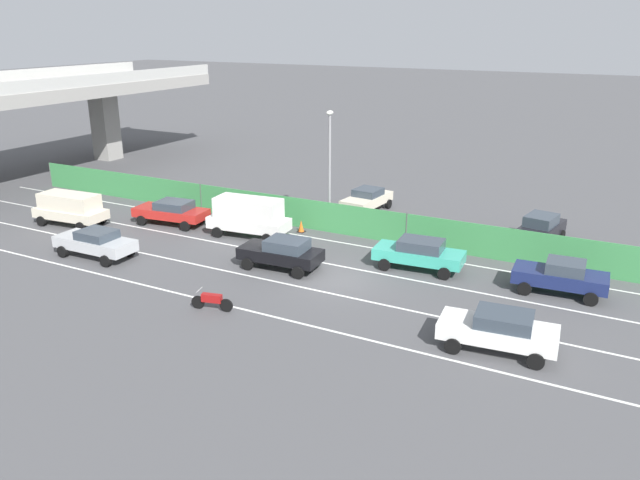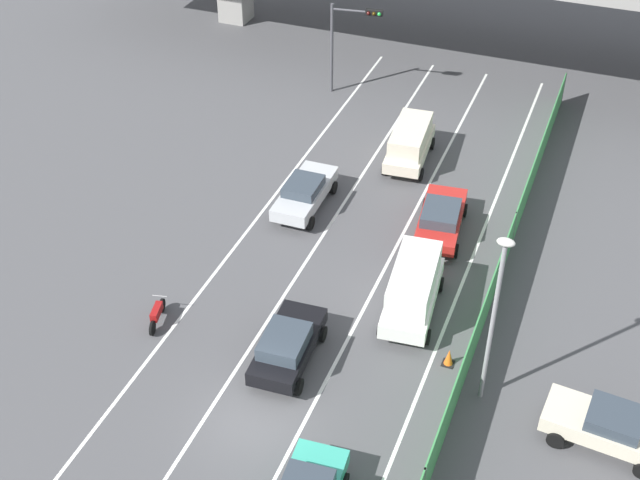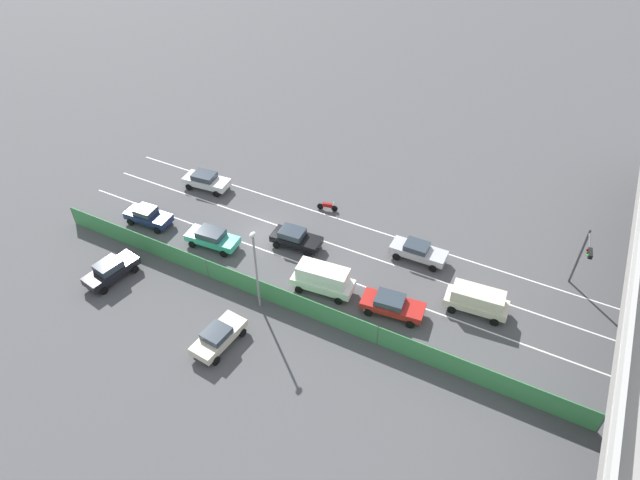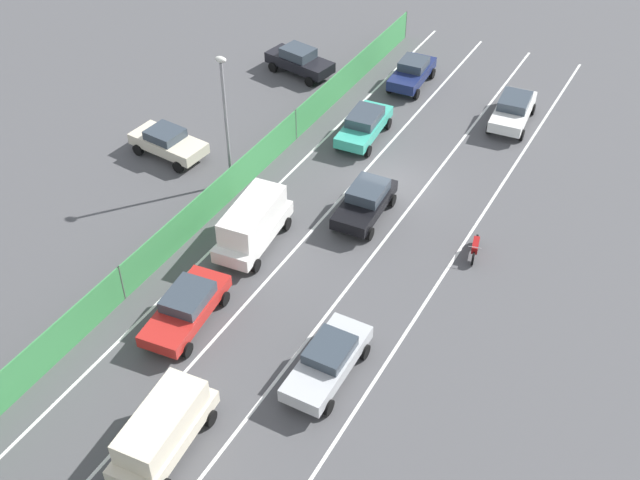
# 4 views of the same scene
# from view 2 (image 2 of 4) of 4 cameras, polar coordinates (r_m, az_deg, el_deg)

# --- Properties ---
(ground_plane) EXTENTS (300.00, 300.00, 0.00)m
(ground_plane) POSITION_cam_2_polar(r_m,az_deg,el_deg) (30.91, -4.39, -11.93)
(ground_plane) COLOR #4C4C4F
(lane_line_left_edge) EXTENTS (0.14, 48.08, 0.01)m
(lane_line_left_edge) POSITION_cam_2_polar(r_m,az_deg,el_deg) (36.47, -7.64, -2.92)
(lane_line_left_edge) COLOR silver
(lane_line_left_edge) RESTS_ON ground
(lane_line_mid_left) EXTENTS (0.14, 48.08, 0.01)m
(lane_line_mid_left) POSITION_cam_2_polar(r_m,az_deg,el_deg) (35.25, -2.75, -4.24)
(lane_line_mid_left) COLOR silver
(lane_line_mid_left) RESTS_ON ground
(lane_line_mid_right) EXTENTS (0.14, 48.08, 0.01)m
(lane_line_mid_right) POSITION_cam_2_polar(r_m,az_deg,el_deg) (34.32, 2.46, -5.61)
(lane_line_mid_right) COLOR silver
(lane_line_mid_right) RESTS_ON ground
(lane_line_right_edge) EXTENTS (0.14, 48.08, 0.01)m
(lane_line_right_edge) POSITION_cam_2_polar(r_m,az_deg,el_deg) (33.71, 7.94, -6.99)
(lane_line_right_edge) COLOR silver
(lane_line_right_edge) RESTS_ON ground
(green_fence) EXTENTS (0.10, 44.18, 1.86)m
(green_fence) POSITION_cam_2_polar(r_m,az_deg,el_deg) (32.92, 10.45, -6.42)
(green_fence) COLOR #3D8E4C
(green_fence) RESTS_ON ground
(car_sedan_black) EXTENTS (2.25, 4.39, 1.64)m
(car_sedan_black) POSITION_cam_2_polar(r_m,az_deg,el_deg) (32.11, -2.22, -7.07)
(car_sedan_black) COLOR black
(car_sedan_black) RESTS_ON ground
(car_sedan_silver) EXTENTS (2.03, 4.65, 1.55)m
(car_sedan_silver) POSITION_cam_2_polar(r_m,az_deg,el_deg) (40.16, -1.04, 3.24)
(car_sedan_silver) COLOR #B7BABC
(car_sedan_silver) RESTS_ON ground
(car_sedan_red) EXTENTS (2.49, 4.88, 1.53)m
(car_sedan_red) POSITION_cam_2_polar(r_m,az_deg,el_deg) (38.82, 8.14, 1.47)
(car_sedan_red) COLOR red
(car_sedan_red) RESTS_ON ground
(car_van_cream) EXTENTS (2.39, 4.78, 2.03)m
(car_van_cream) POSITION_cam_2_polar(r_m,az_deg,el_deg) (43.76, 6.08, 6.60)
(car_van_cream) COLOR beige
(car_van_cream) RESTS_ON ground
(car_van_white) EXTENTS (2.46, 5.00, 2.34)m
(car_van_white) POSITION_cam_2_polar(r_m,az_deg,el_deg) (34.15, 6.29, -3.18)
(car_van_white) COLOR silver
(car_van_white) RESTS_ON ground
(motorcycle) EXTENTS (0.70, 1.92, 0.93)m
(motorcycle) POSITION_cam_2_polar(r_m,az_deg,el_deg) (34.64, -10.93, -4.90)
(motorcycle) COLOR black
(motorcycle) RESTS_ON ground
(parked_sedan_cream) EXTENTS (4.41, 2.34, 1.55)m
(parked_sedan_cream) POSITION_cam_2_polar(r_m,az_deg,el_deg) (31.08, 18.86, -11.75)
(parked_sedan_cream) COLOR beige
(parked_sedan_cream) RESTS_ON ground
(traffic_light) EXTENTS (2.95, 0.65, 5.37)m
(traffic_light) POSITION_cam_2_polar(r_m,az_deg,el_deg) (49.14, 1.95, 13.81)
(traffic_light) COLOR #47474C
(traffic_light) RESTS_ON ground
(street_lamp) EXTENTS (0.60, 0.36, 7.24)m
(street_lamp) POSITION_cam_2_polar(r_m,az_deg,el_deg) (29.06, 11.72, -4.40)
(street_lamp) COLOR gray
(street_lamp) RESTS_ON ground
(traffic_cone) EXTENTS (0.47, 0.47, 0.72)m
(traffic_cone) POSITION_cam_2_polar(r_m,az_deg,el_deg) (32.79, 8.67, -7.82)
(traffic_cone) COLOR orange
(traffic_cone) RESTS_ON ground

